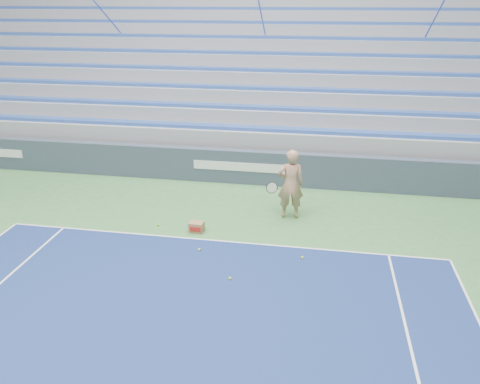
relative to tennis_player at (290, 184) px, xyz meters
The scene contains 8 objects.
sponsor_barrier 2.87m from the tennis_player, 125.64° to the left, with size 30.00×0.32×1.10m.
bleachers 8.31m from the tennis_player, 101.67° to the left, with size 31.00×9.15×7.30m.
tennis_player is the anchor object (origin of this frame).
ball_box 2.75m from the tennis_player, 150.52° to the right, with size 0.38×0.30×0.27m.
tennis_ball_0 3.68m from the tennis_player, 161.26° to the right, with size 0.07×0.07×0.07m, color #B3E42E.
tennis_ball_1 3.13m from the tennis_player, 131.31° to the right, with size 0.07×0.07×0.07m, color #B3E42E.
tennis_ball_2 2.43m from the tennis_player, 77.83° to the right, with size 0.07×0.07×0.07m, color #B3E42E.
tennis_ball_3 3.60m from the tennis_player, 107.04° to the right, with size 0.07×0.07×0.07m, color #B3E42E.
Camera 1 is at (2.30, 1.90, 5.60)m, focal length 35.00 mm.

